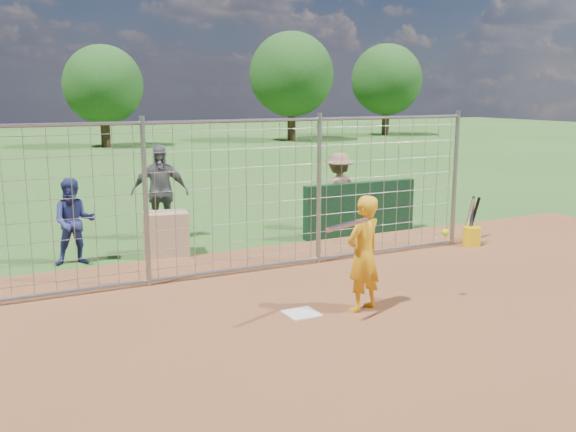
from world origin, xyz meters
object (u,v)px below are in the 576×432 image
bystander_a (74,222)px  bystander_b (160,192)px  equipment_bin (166,234)px  bucket_with_bats (472,233)px  batter (363,254)px  bystander_c (339,191)px

bystander_a → bystander_b: 2.22m
equipment_bin → bucket_with_bats: size_ratio=0.82×
equipment_bin → bucket_with_bats: bearing=-9.1°
batter → bystander_a: batter is taller
batter → bystander_c: size_ratio=0.96×
bystander_c → equipment_bin: bystander_c is taller
equipment_bin → bystander_b: bearing=88.5°
batter → bucket_with_bats: bearing=-167.6°
bystander_b → equipment_bin: (-0.28, -1.30, -0.56)m
batter → bucket_with_bats: batter is taller
bystander_b → bucket_with_bats: (5.22, -3.26, -0.72)m
bystander_a → bystander_b: (1.85, 1.21, 0.21)m
batter → bystander_b: bearing=-93.3°
batter → bystander_a: bearing=-70.1°
equipment_bin → bucket_with_bats: 5.84m
bystander_a → bystander_c: size_ratio=0.90×
bystander_b → bystander_c: size_ratio=1.16×
batter → bucket_with_bats: (3.95, 2.18, -0.55)m
bystander_c → bucket_with_bats: size_ratio=1.71×
bystander_a → equipment_bin: (1.57, -0.09, -0.35)m
bystander_a → bystander_b: bystander_b is taller
batter → bystander_c: (2.45, 4.70, 0.03)m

